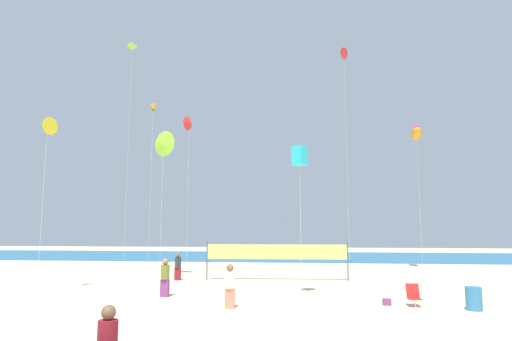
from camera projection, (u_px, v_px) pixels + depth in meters
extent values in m
plane|color=beige|center=(249.00, 315.00, 16.06)|extent=(120.00, 120.00, 0.00)
cube|color=#1E6B99|center=(289.00, 256.00, 50.90)|extent=(120.00, 20.00, 0.01)
cylinder|color=maroon|center=(108.00, 337.00, 8.38)|extent=(0.38, 0.38, 0.63)
sphere|color=brown|center=(109.00, 312.00, 8.44)|extent=(0.28, 0.28, 0.28)
cube|color=#7A3872|center=(165.00, 288.00, 20.46)|extent=(0.38, 0.23, 0.80)
cylinder|color=olive|center=(165.00, 272.00, 20.55)|extent=(0.40, 0.40, 0.66)
sphere|color=#997051|center=(165.00, 262.00, 20.62)|extent=(0.30, 0.30, 0.30)
cube|color=maroon|center=(178.00, 274.00, 27.07)|extent=(0.36, 0.22, 0.76)
cylinder|color=#2D2D33|center=(178.00, 263.00, 27.16)|extent=(0.38, 0.38, 0.63)
sphere|color=brown|center=(178.00, 255.00, 27.22)|extent=(0.28, 0.28, 0.28)
cube|color=#EA7260|center=(230.00, 298.00, 17.48)|extent=(0.38, 0.23, 0.79)
cylinder|color=white|center=(230.00, 280.00, 17.57)|extent=(0.40, 0.40, 0.65)
sphere|color=brown|center=(230.00, 268.00, 17.63)|extent=(0.29, 0.29, 0.29)
cube|color=red|center=(415.00, 299.00, 17.79)|extent=(0.52, 0.48, 0.03)
cube|color=red|center=(413.00, 291.00, 18.11)|extent=(0.52, 0.23, 0.57)
cylinder|color=silver|center=(416.00, 304.00, 17.63)|extent=(0.03, 0.03, 0.32)
cylinder|color=silver|center=(414.00, 302.00, 17.91)|extent=(0.03, 0.03, 0.32)
cylinder|color=teal|center=(474.00, 299.00, 17.06)|extent=(0.61, 0.61, 0.89)
cylinder|color=#4C4C51|center=(207.00, 260.00, 27.35)|extent=(0.08, 0.08, 2.40)
cylinder|color=#4C4C51|center=(348.00, 261.00, 26.86)|extent=(0.08, 0.08, 2.40)
cube|color=#EAE566|center=(277.00, 252.00, 27.18)|extent=(8.68, 0.55, 0.90)
cube|color=#7A3872|center=(387.00, 302.00, 18.12)|extent=(0.35, 0.17, 0.28)
cylinder|color=silver|center=(188.00, 194.00, 36.58)|extent=(0.01, 0.01, 12.08)
cone|color=red|center=(189.00, 123.00, 37.38)|extent=(0.81, 1.25, 1.18)
cylinder|color=silver|center=(42.00, 208.00, 21.75)|extent=(0.01, 0.01, 8.31)
cone|color=yellow|center=(47.00, 126.00, 22.30)|extent=(0.71, 1.00, 0.91)
cylinder|color=silver|center=(347.00, 158.00, 35.97)|extent=(0.01, 0.01, 17.90)
ellipsoid|color=red|center=(344.00, 53.00, 37.15)|extent=(0.81, 1.80, 0.95)
cube|color=#26BFCC|center=(344.00, 51.00, 37.19)|extent=(0.33, 0.06, 0.41)
cylinder|color=silver|center=(161.00, 209.00, 28.77)|extent=(0.01, 0.01, 8.82)
cone|color=#8CD833|center=(163.00, 143.00, 29.35)|extent=(1.67, 0.96, 1.72)
cylinder|color=silver|center=(420.00, 201.00, 33.98)|extent=(0.01, 0.01, 10.59)
ellipsoid|color=orange|center=(416.00, 134.00, 34.68)|extent=(1.22, 2.57, 1.05)
cube|color=#D833A5|center=(416.00, 130.00, 34.73)|extent=(0.48, 0.06, 0.60)
cylinder|color=silver|center=(151.00, 186.00, 36.72)|extent=(0.01, 0.01, 13.49)
cylinder|color=orange|center=(153.00, 107.00, 37.61)|extent=(0.90, 1.51, 0.42)
sphere|color=#26BFCC|center=(153.00, 111.00, 37.57)|extent=(0.25, 0.25, 0.25)
cylinder|color=silver|center=(128.00, 155.00, 34.16)|extent=(0.01, 0.01, 17.73)
pyramid|color=#8CD833|center=(132.00, 46.00, 35.37)|extent=(0.74, 0.75, 0.38)
cylinder|color=silver|center=(301.00, 226.00, 20.29)|extent=(0.01, 0.01, 6.57)
cube|color=#26BFCC|center=(300.00, 156.00, 20.73)|extent=(0.79, 0.79, 0.90)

